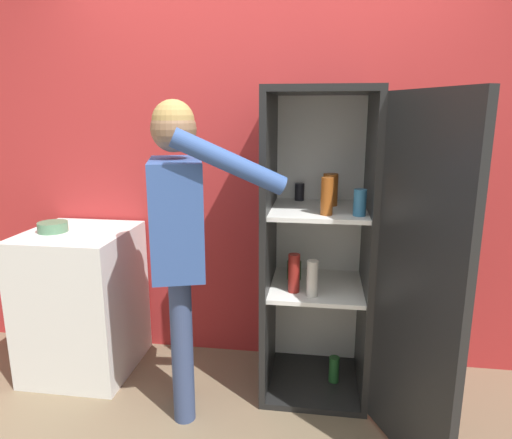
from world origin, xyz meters
The scene contains 5 objects.
wall_back centered at (0.00, 0.98, 1.27)m, with size 7.00×0.06×2.55m.
refrigerator centered at (0.47, 0.55, 0.88)m, with size 0.90×1.15×1.76m.
person centered at (-0.33, 0.28, 1.07)m, with size 0.77×0.58×1.69m.
counter centered at (-1.09, 0.61, 0.46)m, with size 0.62×0.64×0.92m.
bowl centered at (-1.23, 0.58, 0.95)m, with size 0.18×0.18×0.06m.
Camera 1 is at (0.38, -1.90, 1.63)m, focal length 32.00 mm.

